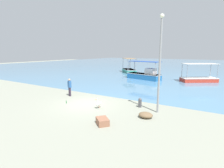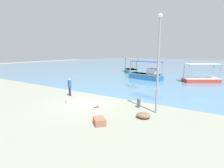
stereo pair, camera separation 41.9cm
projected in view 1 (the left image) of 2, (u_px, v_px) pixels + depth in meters
name	position (u px, v px, depth m)	size (l,w,h in m)	color
ground	(86.00, 104.00, 14.19)	(120.00, 120.00, 0.00)	gray
harbor_water	(185.00, 65.00, 54.47)	(110.00, 90.00, 0.00)	#5383A6
fishing_boat_center	(129.00, 70.00, 35.63)	(4.42, 4.68, 2.84)	teal
fishing_boat_outer	(145.00, 75.00, 26.72)	(5.56, 2.88, 2.73)	#246DAC
fishing_boat_near_left	(199.00, 78.00, 24.59)	(5.02, 4.23, 2.55)	red
pelican	(99.00, 103.00, 13.07)	(0.36, 0.81, 0.80)	#E0997A
lamp_post	(160.00, 60.00, 11.56)	(0.28, 0.28, 6.56)	gray
mooring_bollard	(140.00, 102.00, 13.29)	(0.27, 0.27, 0.73)	#47474C
fisherman_standing	(70.00, 87.00, 16.55)	(0.45, 0.35, 1.69)	#362B3B
net_pile	(146.00, 115.00, 11.21)	(0.92, 0.78, 0.36)	brown
cargo_crate	(102.00, 121.00, 10.16)	(0.87, 0.62, 0.38)	#956047
glass_bottle	(66.00, 102.00, 14.33)	(0.07, 0.07, 0.27)	#3F7F4C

